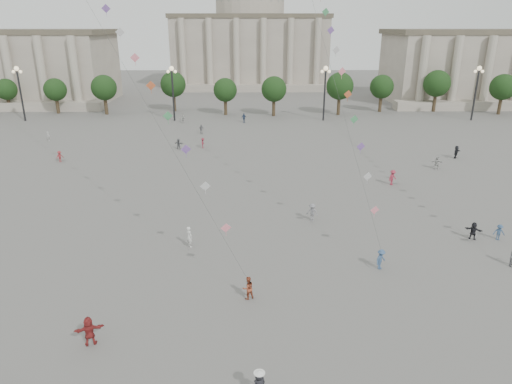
{
  "coord_description": "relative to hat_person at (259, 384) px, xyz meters",
  "views": [
    {
      "loc": [
        0.73,
        -21.32,
        18.08
      ],
      "look_at": [
        0.98,
        12.0,
        5.87
      ],
      "focal_mm": 32.0,
      "sensor_mm": 36.0,
      "label": 1
    }
  ],
  "objects": [
    {
      "name": "ground",
      "position": [
        -1.04,
        2.85,
        -0.85
      ],
      "size": [
        360.0,
        360.0,
        0.0
      ],
      "primitive_type": "plane",
      "color": "#5D5A57",
      "rests_on": "ground"
    },
    {
      "name": "hall_central",
      "position": [
        -1.04,
        132.07,
        13.38
      ],
      "size": [
        48.3,
        34.3,
        35.5
      ],
      "color": "gray",
      "rests_on": "ground"
    },
    {
      "name": "tree_row",
      "position": [
        -1.04,
        80.85,
        4.54
      ],
      "size": [
        137.12,
        5.12,
        8.0
      ],
      "color": "#322719",
      "rests_on": "ground"
    },
    {
      "name": "lamp_post_far_west",
      "position": [
        -46.04,
        72.85,
        6.5
      ],
      "size": [
        2.0,
        0.9,
        10.65
      ],
      "color": "#262628",
      "rests_on": "ground"
    },
    {
      "name": "lamp_post_mid_west",
      "position": [
        -16.04,
        72.85,
        6.5
      ],
      "size": [
        2.0,
        0.9,
        10.65
      ],
      "color": "#262628",
      "rests_on": "ground"
    },
    {
      "name": "lamp_post_mid_east",
      "position": [
        13.96,
        72.85,
        6.5
      ],
      "size": [
        2.0,
        0.9,
        10.65
      ],
      "color": "#262628",
      "rests_on": "ground"
    },
    {
      "name": "lamp_post_far_east",
      "position": [
        43.96,
        72.85,
        6.5
      ],
      "size": [
        2.0,
        0.9,
        10.65
      ],
      "color": "#262628",
      "rests_on": "ground"
    },
    {
      "name": "person_crowd_0",
      "position": [
        -2.04,
        70.85,
        0.07
      ],
      "size": [
        1.16,
        0.94,
        1.84
      ],
      "primitive_type": "imported",
      "rotation": [
        0.0,
        0.0,
        0.53
      ],
      "color": "navy",
      "rests_on": "ground"
    },
    {
      "name": "person_crowd_2",
      "position": [
        -27.37,
        43.38,
        -0.06
      ],
      "size": [
        1.13,
        1.16,
        1.59
      ],
      "primitive_type": "imported",
      "rotation": [
        0.0,
        0.0,
        0.83
      ],
      "color": "maroon",
      "rests_on": "ground"
    },
    {
      "name": "person_crowd_3",
      "position": [
        19.41,
        18.42,
        -0.04
      ],
      "size": [
        1.54,
        1.19,
        1.62
      ],
      "primitive_type": "imported",
      "rotation": [
        0.0,
        0.0,
        2.6
      ],
      "color": "black",
      "rests_on": "ground"
    },
    {
      "name": "person_crowd_4",
      "position": [
        -14.11,
        70.85,
        -0.07
      ],
      "size": [
        1.49,
        1.1,
        1.56
      ],
      "primitive_type": "imported",
      "rotation": [
        0.0,
        0.0,
        3.64
      ],
      "color": "#B4B5B0",
      "rests_on": "ground"
    },
    {
      "name": "person_crowd_6",
      "position": [
        5.49,
        22.62,
        0.04
      ],
      "size": [
        1.33,
        1.06,
        1.79
      ],
      "primitive_type": "imported",
      "rotation": [
        0.0,
        0.0,
        5.88
      ],
      "color": "slate",
      "rests_on": "ground"
    },
    {
      "name": "person_crowd_7",
      "position": [
        24.25,
        39.73,
        0.02
      ],
      "size": [
        1.69,
        0.76,
        1.76
      ],
      "primitive_type": "imported",
      "rotation": [
        0.0,
        0.0,
        2.99
      ],
      "color": "#B2B1AD",
      "rests_on": "ground"
    },
    {
      "name": "person_crowd_8",
      "position": [
        16.44,
        33.24,
        0.08
      ],
      "size": [
        1.38,
        1.27,
        1.87
      ],
      "primitive_type": "imported",
      "rotation": [
        0.0,
        0.0,
        0.63
      ],
      "color": "#9E2B3F",
      "rests_on": "ground"
    },
    {
      "name": "person_crowd_9",
      "position": [
        29.02,
        44.87,
        0.07
      ],
      "size": [
        1.59,
        1.61,
        1.85
      ],
      "primitive_type": "imported",
      "rotation": [
        0.0,
        0.0,
        0.8
      ],
      "color": "black",
      "rests_on": "ground"
    },
    {
      "name": "person_crowd_10",
      "position": [
        -34.23,
        55.93,
        -0.09
      ],
      "size": [
        0.45,
        0.61,
        1.53
      ],
      "primitive_type": "imported",
      "rotation": [
        0.0,
        0.0,
        1.73
      ],
      "color": "#B3B3AE",
      "rests_on": "ground"
    },
    {
      "name": "person_crowd_12",
      "position": [
        -11.78,
        50.32,
        -0.04
      ],
      "size": [
        1.59,
        0.96,
        1.64
      ],
      "primitive_type": "imported",
      "rotation": [
        0.0,
        0.0,
        2.8
      ],
      "color": "#5B5C5F",
      "rests_on": "ground"
    },
    {
      "name": "person_crowd_13",
      "position": [
        -5.8,
        17.12,
        0.09
      ],
      "size": [
        0.77,
        0.82,
        1.88
      ],
      "primitive_type": "imported",
      "rotation": [
        0.0,
        0.0,
        2.2
      ],
      "color": "silver",
      "rests_on": "ground"
    },
    {
      "name": "person_crowd_14",
      "position": [
        21.64,
        18.25,
        -0.11
      ],
      "size": [
        1.06,
        0.75,
        1.49
      ],
      "primitive_type": "imported",
      "rotation": [
        0.0,
        0.0,
        6.06
      ],
      "color": "#314C70",
      "rests_on": "ground"
    },
    {
      "name": "person_crowd_16",
      "position": [
        -9.42,
        61.08,
        -0.05
      ],
      "size": [
        1.02,
        0.63,
        1.61
      ],
      "primitive_type": "imported",
      "rotation": [
        0.0,
        0.0,
        0.27
      ],
      "color": "slate",
      "rests_on": "ground"
    },
    {
      "name": "person_crowd_17",
      "position": [
        -8.08,
        51.0,
        -0.06
      ],
      "size": [
        0.67,
        1.07,
        1.59
      ],
      "primitive_type": "imported",
      "rotation": [
        0.0,
        0.0,
        1.5
      ],
      "color": "maroon",
      "rests_on": "ground"
    },
    {
      "name": "tourist_2",
      "position": [
        -10.1,
        4.26,
        0.09
      ],
      "size": [
        1.83,
        1.11,
        1.88
      ],
      "primitive_type": "imported",
      "rotation": [
        0.0,
        0.0,
        3.48
      ],
      "color": "maroon",
      "rests_on": "ground"
    },
    {
      "name": "kite_flyer_0",
      "position": [
        -0.67,
        9.07,
        -0.0
      ],
      "size": [
        1.03,
        0.94,
        1.71
      ],
      "primitive_type": "imported",
      "rotation": [
        0.0,
        0.0,
        3.59
      ],
      "color": "brown",
      "rests_on": "ground"
    },
    {
      "name": "kite_flyer_1",
      "position": [
        9.71,
        13.15,
        -0.02
      ],
      "size": [
        1.22,
        1.2,
        1.68
      ],
      "primitive_type": "imported",
      "rotation": [
        0.0,
        0.0,
        0.75
      ],
      "color": "#37547C",
      "rests_on": "ground"
    },
    {
      "name": "hat_person",
      "position": [
        0.0,
        0.0,
        0.0
      ],
      "size": [
        0.94,
        0.88,
        1.69
      ],
      "color": "black",
      "rests_on": "ground"
    }
  ]
}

